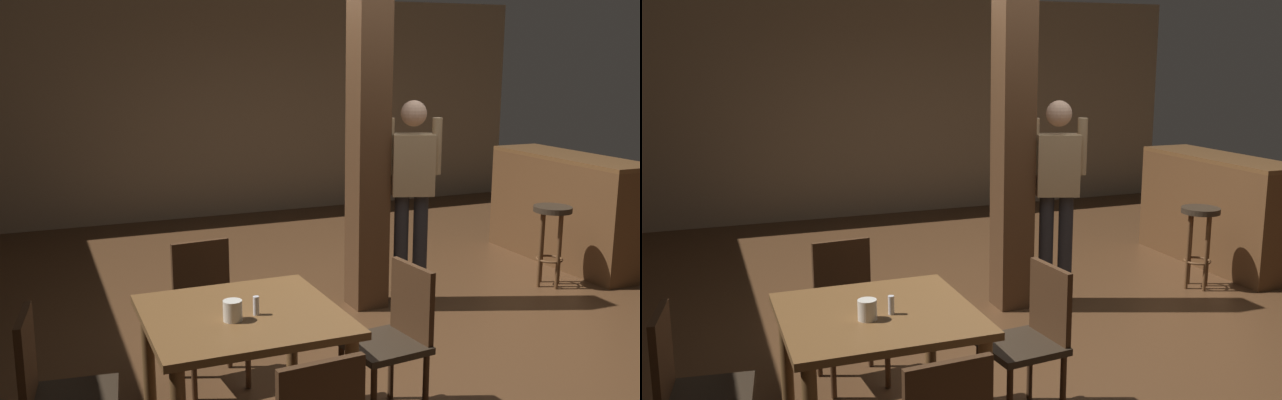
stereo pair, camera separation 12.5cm
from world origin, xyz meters
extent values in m
plane|color=#4C301C|center=(0.00, 0.00, 0.00)|extent=(10.80, 10.80, 0.00)
cube|color=gray|center=(0.00, 4.50, 1.40)|extent=(8.00, 0.10, 2.80)
cube|color=#4C301C|center=(-0.13, 0.62, 1.40)|extent=(0.28, 0.28, 2.80)
cube|color=brown|center=(-1.72, -1.17, 0.75)|extent=(0.99, 0.99, 0.04)
cylinder|color=brown|center=(-1.30, -0.74, 0.37)|extent=(0.07, 0.07, 0.73)
cylinder|color=brown|center=(-2.15, -0.74, 0.37)|extent=(0.07, 0.07, 0.73)
cube|color=#2D2319|center=(-2.57, -1.16, 0.45)|extent=(0.47, 0.47, 0.04)
cube|color=#422816|center=(-2.76, -1.14, 0.68)|extent=(0.08, 0.38, 0.45)
cube|color=#2D2319|center=(-1.69, -0.33, 0.45)|extent=(0.45, 0.45, 0.04)
cube|color=#422816|center=(-1.70, -0.14, 0.68)|extent=(0.38, 0.06, 0.45)
cylinder|color=#422816|center=(-1.50, -0.49, 0.23)|extent=(0.04, 0.04, 0.43)
cylinder|color=#422816|center=(-1.85, -0.52, 0.23)|extent=(0.04, 0.04, 0.43)
cylinder|color=#422816|center=(-1.52, -0.14, 0.23)|extent=(0.04, 0.04, 0.43)
cylinder|color=#422816|center=(-1.87, -0.17, 0.23)|extent=(0.04, 0.04, 0.43)
cube|color=#2D2319|center=(-0.89, -1.15, 0.45)|extent=(0.46, 0.46, 0.04)
cube|color=#422816|center=(-0.70, -1.13, 0.68)|extent=(0.08, 0.38, 0.45)
cylinder|color=#422816|center=(-1.08, -0.99, 0.23)|extent=(0.04, 0.04, 0.43)
cylinder|color=#422816|center=(-0.69, -1.30, 0.23)|extent=(0.04, 0.04, 0.43)
cylinder|color=#422816|center=(-0.73, -0.95, 0.23)|extent=(0.04, 0.04, 0.43)
cylinder|color=silver|center=(-1.80, -1.26, 0.83)|extent=(0.10, 0.10, 0.10)
cylinder|color=silver|center=(-1.66, -1.23, 0.82)|extent=(0.03, 0.03, 0.10)
cube|color=tan|center=(0.21, 0.48, 1.20)|extent=(0.39, 0.30, 0.50)
sphere|color=tan|center=(0.21, 0.48, 1.61)|extent=(0.27, 0.27, 0.21)
cylinder|color=#232328|center=(0.28, 0.45, 0.47)|extent=(0.15, 0.15, 0.95)
cylinder|color=#232328|center=(0.13, 0.50, 0.47)|extent=(0.15, 0.15, 0.95)
cylinder|color=tan|center=(0.39, 0.41, 1.35)|extent=(0.10, 0.10, 0.46)
cylinder|color=tan|center=(0.02, 0.54, 1.35)|extent=(0.10, 0.10, 0.46)
cube|color=brown|center=(2.34, 1.03, 1.08)|extent=(0.56, 1.81, 0.04)
cube|color=brown|center=(2.24, 1.03, 0.53)|extent=(0.36, 1.81, 1.06)
cylinder|color=#2D2319|center=(1.64, 0.44, 0.72)|extent=(0.34, 0.34, 0.05)
torus|color=brown|center=(1.64, 0.44, 0.25)|extent=(0.24, 0.24, 0.02)
cylinder|color=brown|center=(1.64, 0.55, 0.35)|extent=(0.03, 0.03, 0.69)
cylinder|color=brown|center=(1.64, 0.33, 0.35)|extent=(0.03, 0.03, 0.69)
cylinder|color=brown|center=(1.75, 0.44, 0.35)|extent=(0.03, 0.03, 0.69)
cylinder|color=brown|center=(1.53, 0.44, 0.35)|extent=(0.03, 0.03, 0.69)
camera|label=1|loc=(-2.68, -4.53, 2.07)|focal=40.00mm
camera|label=2|loc=(-2.56, -4.58, 2.07)|focal=40.00mm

